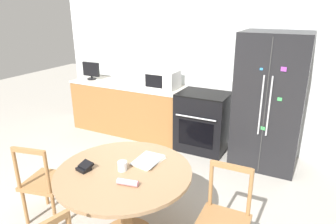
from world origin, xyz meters
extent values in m
cube|color=silver|center=(0.00, 2.65, 1.30)|extent=(5.20, 0.10, 2.60)
cube|color=#936033|center=(-1.17, 2.29, 0.43)|extent=(2.05, 0.62, 0.86)
cube|color=beige|center=(-1.17, 2.29, 0.88)|extent=(2.08, 0.64, 0.03)
cube|color=black|center=(1.21, 2.21, 0.93)|extent=(0.88, 0.74, 1.86)
cube|color=#333333|center=(1.21, 1.84, 0.93)|extent=(0.01, 0.01, 1.79)
cylinder|color=silver|center=(1.16, 1.82, 0.98)|extent=(0.02, 0.02, 0.78)
cylinder|color=silver|center=(1.26, 1.82, 0.98)|extent=(0.02, 0.02, 0.78)
cube|color=#3FB259|center=(1.37, 1.83, 1.09)|extent=(0.05, 0.01, 0.04)
cube|color=#338CD8|center=(1.12, 1.83, 1.44)|extent=(0.04, 0.01, 0.03)
cube|color=purple|center=(1.37, 1.83, 1.46)|extent=(0.07, 0.02, 0.05)
cube|color=#3FB259|center=(1.22, 1.83, 0.67)|extent=(0.06, 0.02, 0.05)
cube|color=black|center=(0.25, 2.26, 0.45)|extent=(0.76, 0.64, 0.90)
cube|color=black|center=(0.25, 1.94, 0.36)|extent=(0.55, 0.01, 0.40)
cylinder|color=silver|center=(0.25, 1.91, 0.63)|extent=(0.62, 0.02, 0.02)
cube|color=black|center=(0.25, 2.26, 0.91)|extent=(0.76, 0.64, 0.02)
cube|color=white|center=(0.25, 2.55, 1.00)|extent=(0.76, 0.06, 0.16)
cube|color=white|center=(-0.50, 2.29, 1.05)|extent=(0.53, 0.37, 0.29)
cube|color=black|center=(-0.54, 2.10, 1.05)|extent=(0.31, 0.01, 0.20)
cube|color=silver|center=(-0.31, 2.10, 1.05)|extent=(0.11, 0.01, 0.21)
cylinder|color=black|center=(-1.92, 2.25, 0.91)|extent=(0.16, 0.16, 0.02)
cylinder|color=black|center=(-1.92, 2.25, 0.94)|extent=(0.03, 0.03, 0.04)
cube|color=black|center=(-1.92, 2.25, 1.09)|extent=(0.34, 0.05, 0.25)
cylinder|color=#997551|center=(0.29, 0.05, 0.73)|extent=(1.25, 1.25, 0.03)
cylinder|color=#9E7042|center=(0.29, 0.05, 0.37)|extent=(0.11, 0.11, 0.69)
cube|color=#9E7042|center=(1.21, 0.13, 0.43)|extent=(0.43, 0.43, 0.04)
cylinder|color=#9E7042|center=(1.37, 0.33, 0.68)|extent=(0.04, 0.04, 0.45)
cylinder|color=#9E7042|center=(1.03, 0.32, 0.68)|extent=(0.04, 0.04, 0.45)
cube|color=#9E7042|center=(1.20, 0.32, 0.88)|extent=(0.35, 0.04, 0.04)
cube|color=#9E7042|center=(-0.63, -0.06, 0.43)|extent=(0.50, 0.50, 0.04)
cylinder|color=#9E7042|center=(-0.83, 0.07, 0.21)|extent=(0.04, 0.04, 0.41)
cylinder|color=#9E7042|center=(-0.50, 0.15, 0.21)|extent=(0.04, 0.04, 0.41)
cylinder|color=#9E7042|center=(-0.76, -0.26, 0.21)|extent=(0.04, 0.04, 0.41)
cylinder|color=#9E7042|center=(-0.42, -0.19, 0.21)|extent=(0.04, 0.04, 0.41)
cylinder|color=#9E7042|center=(-0.76, -0.28, 0.68)|extent=(0.04, 0.04, 0.45)
cylinder|color=#9E7042|center=(-0.42, -0.20, 0.68)|extent=(0.04, 0.04, 0.45)
cube|color=#9E7042|center=(-0.59, -0.24, 0.88)|extent=(0.34, 0.11, 0.04)
cylinder|color=silver|center=(0.27, 0.05, 0.79)|extent=(0.09, 0.09, 0.09)
cylinder|color=beige|center=(0.27, 0.05, 0.77)|extent=(0.08, 0.08, 0.05)
cylinder|color=pink|center=(0.45, -0.13, 0.77)|extent=(0.19, 0.09, 0.05)
cube|color=black|center=(-0.04, -0.11, 0.76)|extent=(0.14, 0.12, 0.03)
cube|color=black|center=(-0.04, -0.08, 0.79)|extent=(0.14, 0.12, 0.06)
cube|color=white|center=(0.40, 0.30, 0.75)|extent=(0.26, 0.33, 0.01)
cube|color=beige|center=(0.40, 0.30, 0.76)|extent=(0.24, 0.32, 0.01)
cube|color=silver|center=(0.40, 0.30, 0.77)|extent=(0.22, 0.30, 0.01)
camera|label=1|loc=(1.72, -1.91, 2.16)|focal=32.00mm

